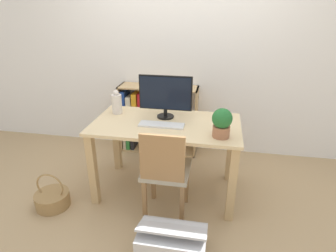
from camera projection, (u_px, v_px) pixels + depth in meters
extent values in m
plane|color=tan|center=(166.00, 189.00, 2.91)|extent=(10.00, 10.00, 0.00)
cube|color=white|center=(182.00, 47.00, 3.31)|extent=(8.00, 0.05, 2.60)
cube|color=#D8BC8C|center=(166.00, 124.00, 2.62)|extent=(1.37, 0.74, 0.03)
cube|color=tan|center=(93.00, 170.00, 2.59)|extent=(0.07, 0.07, 0.72)
cube|color=tan|center=(232.00, 185.00, 2.38)|extent=(0.07, 0.07, 0.72)
cube|color=tan|center=(117.00, 140.00, 3.16)|extent=(0.07, 0.07, 0.72)
cube|color=tan|center=(231.00, 150.00, 2.95)|extent=(0.07, 0.07, 0.72)
cylinder|color=black|center=(165.00, 116.00, 2.74)|extent=(0.16, 0.16, 0.02)
cylinder|color=black|center=(165.00, 112.00, 2.72)|extent=(0.04, 0.04, 0.08)
cube|color=black|center=(165.00, 93.00, 2.65)|extent=(0.51, 0.02, 0.33)
cube|color=black|center=(165.00, 93.00, 2.65)|extent=(0.49, 0.03, 0.31)
cube|color=silver|center=(161.00, 125.00, 2.55)|extent=(0.41, 0.13, 0.02)
cylinder|color=silver|center=(117.00, 104.00, 2.81)|extent=(0.10, 0.10, 0.19)
sphere|color=silver|center=(116.00, 93.00, 2.76)|extent=(0.06, 0.06, 0.06)
cylinder|color=#9E6647|center=(221.00, 131.00, 2.32)|extent=(0.14, 0.14, 0.10)
sphere|color=#23662D|center=(222.00, 118.00, 2.28)|extent=(0.17, 0.17, 0.17)
cube|color=#9E937F|center=(167.00, 170.00, 2.44)|extent=(0.40, 0.40, 0.04)
cube|color=olive|center=(162.00, 158.00, 2.19)|extent=(0.36, 0.03, 0.40)
cube|color=olive|center=(145.00, 201.00, 2.41)|extent=(0.04, 0.04, 0.43)
cube|color=olive|center=(182.00, 206.00, 2.36)|extent=(0.04, 0.04, 0.43)
cube|color=olive|center=(153.00, 180.00, 2.71)|extent=(0.04, 0.04, 0.43)
cube|color=olive|center=(187.00, 183.00, 2.65)|extent=(0.04, 0.04, 0.43)
cube|color=tan|center=(123.00, 117.00, 3.62)|extent=(0.02, 0.28, 0.86)
cube|color=tan|center=(196.00, 122.00, 3.47)|extent=(0.02, 0.28, 0.86)
cube|color=tan|center=(159.00, 149.00, 3.71)|extent=(0.96, 0.28, 0.02)
cube|color=tan|center=(158.00, 87.00, 3.38)|extent=(0.96, 0.28, 0.02)
cube|color=tan|center=(159.00, 119.00, 3.54)|extent=(0.93, 0.28, 0.02)
cube|color=beige|center=(127.00, 138.00, 3.73)|extent=(0.04, 0.24, 0.24)
cube|color=#2D7F38|center=(130.00, 138.00, 3.73)|extent=(0.05, 0.24, 0.24)
cube|color=black|center=(134.00, 137.00, 3.71)|extent=(0.04, 0.24, 0.27)
cube|color=navy|center=(125.00, 103.00, 3.54)|extent=(0.06, 0.24, 0.36)
cube|color=beige|center=(131.00, 106.00, 3.54)|extent=(0.06, 0.24, 0.29)
cube|color=orange|center=(137.00, 105.00, 3.52)|extent=(0.06, 0.24, 0.34)
cube|color=red|center=(142.00, 105.00, 3.51)|extent=(0.05, 0.24, 0.34)
cube|color=beige|center=(147.00, 107.00, 3.51)|extent=(0.05, 0.24, 0.29)
cube|color=navy|center=(151.00, 109.00, 3.50)|extent=(0.04, 0.24, 0.26)
cylinder|color=#997547|center=(53.00, 199.00, 2.66)|extent=(0.32, 0.32, 0.14)
torus|color=#997547|center=(50.00, 186.00, 2.60)|extent=(0.27, 0.02, 0.27)
cube|color=#B2B2B7|center=(171.00, 246.00, 2.09)|extent=(0.50, 0.28, 0.23)
cube|color=#B2B2B7|center=(173.00, 227.00, 2.09)|extent=(0.51, 0.27, 0.11)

